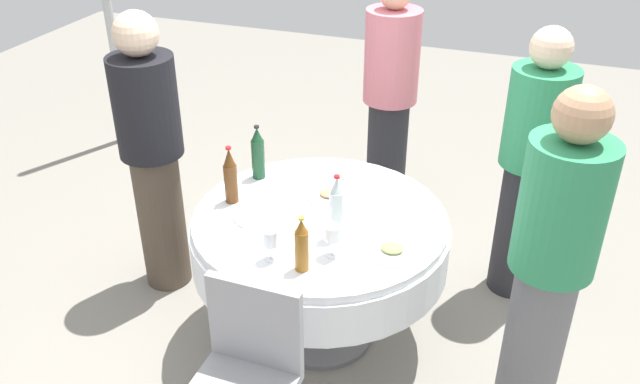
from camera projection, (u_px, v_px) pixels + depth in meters
ground_plane at (320, 333)px, 3.58m from camera, size 10.00×10.00×0.00m
dining_table at (320, 242)px, 3.29m from camera, size 1.26×1.26×0.74m
bottle_clear_far at (336, 209)px, 2.99m from camera, size 0.07×0.07×0.32m
bottle_amber_north at (302, 245)px, 2.79m from camera, size 0.06×0.06×0.26m
bottle_brown_right at (230, 177)px, 3.26m from camera, size 0.07×0.07×0.30m
bottle_dark_green_left at (258, 154)px, 3.48m from camera, size 0.07×0.07×0.30m
wine_glass_left at (332, 234)px, 2.88m from camera, size 0.07×0.07×0.15m
wine_glass_south at (270, 240)px, 2.86m from camera, size 0.07×0.07×0.15m
plate_front at (329, 196)px, 3.35m from camera, size 0.22×0.22×0.04m
plate_mid at (259, 215)px, 3.20m from camera, size 0.25×0.25×0.02m
plate_west at (392, 251)px, 2.94m from camera, size 0.22×0.22×0.04m
knife_north at (241, 250)px, 2.97m from camera, size 0.10×0.17×0.00m
spoon_right at (398, 205)px, 3.29m from camera, size 0.04×0.18×0.00m
fork_left at (287, 186)px, 3.46m from camera, size 0.12×0.15×0.00m
folded_napkin at (355, 172)px, 3.57m from camera, size 0.21×0.21×0.02m
person_far at (551, 264)px, 2.71m from camera, size 0.34×0.34×1.61m
person_north at (152, 152)px, 3.57m from camera, size 0.34×0.34×1.60m
person_right at (389, 100)px, 4.21m from camera, size 0.34×0.34×1.60m
person_left at (531, 164)px, 3.53m from camera, size 0.34×0.34×1.55m
chair_rear at (246, 369)px, 2.65m from camera, size 0.40×0.40×0.87m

